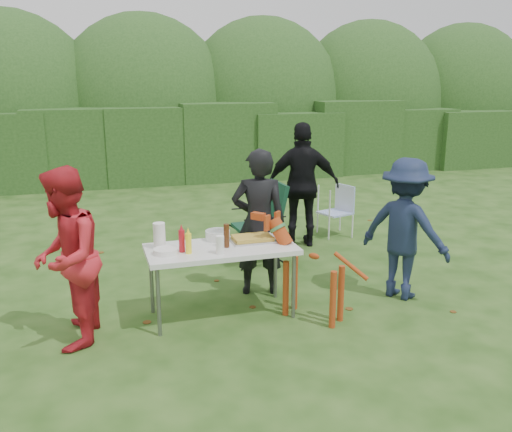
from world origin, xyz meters
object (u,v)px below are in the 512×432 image
object	(u,v)px
person_black_puffy	(303,185)
mustard_bottle	(189,243)
paper_towel_roll	(159,236)
beer_bottle	(226,236)
person_cook	(259,222)
ketchup_bottle	(182,241)
lawn_chair	(335,211)
child	(405,229)
dog	(314,271)
person_red_jacket	(66,258)
camping_chair	(258,223)
folding_table	(221,252)

from	to	relation	value
person_black_puffy	mustard_bottle	bearing A→B (deg)	60.36
paper_towel_roll	beer_bottle	bearing A→B (deg)	-14.33
person_cook	paper_towel_roll	distance (m)	1.19
ketchup_bottle	lawn_chair	bearing A→B (deg)	40.54
child	beer_bottle	size ratio (longest dim) A/B	6.51
child	dog	world-z (taller)	child
lawn_chair	beer_bottle	bearing A→B (deg)	27.78
person_black_puffy	lawn_chair	distance (m)	0.91
person_red_jacket	person_black_puffy	bearing A→B (deg)	134.56
person_red_jacket	camping_chair	size ratio (longest dim) A/B	1.54
beer_bottle	paper_towel_roll	size ratio (longest dim) A/B	0.92
folding_table	lawn_chair	world-z (taller)	lawn_chair
lawn_chair	ketchup_bottle	distance (m)	3.68
folding_table	child	world-z (taller)	child
dog	paper_towel_roll	world-z (taller)	dog
person_cook	person_black_puffy	xyz separation A→B (m)	(1.15, 1.53, 0.07)
camping_chair	beer_bottle	size ratio (longest dim) A/B	4.47
person_red_jacket	paper_towel_roll	bearing A→B (deg)	119.83
paper_towel_roll	ketchup_bottle	bearing A→B (deg)	-43.19
folding_table	person_cook	size ratio (longest dim) A/B	0.91
person_black_puffy	child	xyz separation A→B (m)	(0.35, -2.11, -0.11)
person_red_jacket	paper_towel_roll	distance (m)	0.93
person_black_puffy	beer_bottle	xyz separation A→B (m)	(-1.64, -2.04, -0.03)
folding_table	beer_bottle	xyz separation A→B (m)	(0.05, -0.03, 0.17)
person_black_puffy	beer_bottle	distance (m)	2.62
person_red_jacket	ketchup_bottle	bearing A→B (deg)	107.20
dog	beer_bottle	xyz separation A→B (m)	(-0.82, 0.31, 0.36)
child	paper_towel_roll	world-z (taller)	child
dog	lawn_chair	distance (m)	3.07
child	lawn_chair	distance (m)	2.49
child	camping_chair	bearing A→B (deg)	3.13
mustard_bottle	person_red_jacket	bearing A→B (deg)	-176.33
dog	child	bearing A→B (deg)	-117.95
person_red_jacket	dog	bearing A→B (deg)	96.00
person_black_puffy	beer_bottle	size ratio (longest dim) A/B	7.45
person_black_puffy	mustard_bottle	world-z (taller)	person_black_puffy
person_red_jacket	lawn_chair	size ratio (longest dim) A/B	2.10
person_red_jacket	dog	world-z (taller)	person_red_jacket
camping_chair	paper_towel_roll	distance (m)	2.02
person_cook	ketchup_bottle	bearing A→B (deg)	43.39
person_red_jacket	dog	size ratio (longest dim) A/B	1.55
ketchup_bottle	beer_bottle	xyz separation A→B (m)	(0.45, 0.02, 0.01)
dog	mustard_bottle	world-z (taller)	dog
dog	lawn_chair	xyz separation A→B (m)	(1.51, 2.67, -0.11)
person_red_jacket	lawn_chair	bearing A→B (deg)	133.05
beer_bottle	paper_towel_roll	xyz separation A→B (m)	(-0.64, 0.16, 0.01)
person_cook	camping_chair	world-z (taller)	person_cook
camping_chair	mustard_bottle	world-z (taller)	camping_chair
child	paper_towel_roll	size ratio (longest dim) A/B	6.01
person_black_puffy	ketchup_bottle	world-z (taller)	person_black_puffy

